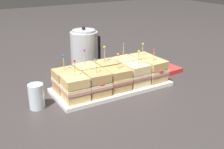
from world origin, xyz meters
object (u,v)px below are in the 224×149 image
at_px(serving_platter, 112,87).
at_px(sandwich_back_center, 107,72).
at_px(sandwich_back_far_right, 142,65).
at_px(sandwich_front_far_left, 75,88).
at_px(sandwich_front_center, 118,79).
at_px(sandwich_back_left, 87,76).
at_px(kettle_steel, 84,51).
at_px(sandwich_front_far_right, 154,70).
at_px(sandwich_front_right, 137,74).
at_px(sandwich_back_far_left, 66,80).
at_px(drinking_glass, 36,96).
at_px(napkin_stack, 169,69).
at_px(sandwich_back_right, 125,68).
at_px(sandwich_front_left, 97,83).

bearing_deg(serving_platter, sandwich_back_center, 89.21).
bearing_deg(sandwich_back_far_right, sandwich_front_far_left, -166.13).
relative_size(sandwich_front_center, sandwich_back_left, 0.95).
relative_size(sandwich_back_far_right, kettle_steel, 0.68).
height_order(sandwich_front_center, sandwich_front_far_right, sandwich_front_center).
relative_size(sandwich_front_right, sandwich_back_center, 0.95).
bearing_deg(sandwich_front_far_right, serving_platter, 166.21).
bearing_deg(sandwich_back_left, sandwich_front_center, -44.83).
xyz_separation_m(sandwich_back_far_left, drinking_glass, (-0.15, -0.06, -0.02)).
bearing_deg(napkin_stack, sandwich_front_far_left, -171.09).
distance_m(sandwich_back_far_left, sandwich_back_right, 0.32).
bearing_deg(sandwich_back_center, kettle_steel, 90.48).
xyz_separation_m(serving_platter, napkin_stack, (0.39, 0.04, 0.00)).
relative_size(sandwich_front_left, sandwich_back_right, 0.93).
bearing_deg(sandwich_back_center, sandwich_back_far_left, -179.92).
height_order(sandwich_front_center, sandwich_back_center, sandwich_back_center).
relative_size(sandwich_front_left, napkin_stack, 1.44).
relative_size(sandwich_back_center, drinking_glass, 1.72).
relative_size(sandwich_front_far_left, sandwich_back_far_left, 1.03).
distance_m(sandwich_back_right, napkin_stack, 0.29).
height_order(sandwich_back_center, sandwich_back_right, sandwich_back_center).
xyz_separation_m(sandwich_front_left, sandwich_front_center, (0.11, 0.00, -0.00)).
xyz_separation_m(serving_platter, kettle_steel, (-0.00, 0.30, 0.10)).
relative_size(kettle_steel, drinking_glass, 2.36).
height_order(serving_platter, sandwich_back_far_left, sandwich_back_far_left).
height_order(sandwich_back_right, kettle_steel, kettle_steel).
distance_m(sandwich_back_center, kettle_steel, 0.25).
height_order(sandwich_back_far_left, napkin_stack, sandwich_back_far_left).
bearing_deg(sandwich_back_far_right, drinking_glass, -173.78).
height_order(sandwich_front_far_right, kettle_steel, kettle_steel).
distance_m(serving_platter, sandwich_front_far_right, 0.22).
bearing_deg(sandwich_front_center, sandwich_back_far_right, 25.95).
bearing_deg(drinking_glass, sandwich_front_far_left, -14.86).
distance_m(sandwich_front_left, sandwich_back_center, 0.15).
bearing_deg(sandwich_front_far_left, sandwich_back_far_right, 13.87).
bearing_deg(drinking_glass, sandwich_front_right, -4.84).
distance_m(sandwich_front_center, sandwich_back_left, 0.15).
bearing_deg(sandwich_front_center, sandwich_back_far_left, 154.02).
distance_m(sandwich_front_far_left, sandwich_back_far_left, 0.10).
relative_size(sandwich_back_center, napkin_stack, 1.57).
distance_m(sandwich_front_center, sandwich_back_right, 0.15).
relative_size(sandwich_front_right, sandwich_back_right, 0.95).
xyz_separation_m(serving_platter, sandwich_back_center, (0.00, 0.05, 0.06)).
relative_size(sandwich_back_left, sandwich_back_right, 1.01).
xyz_separation_m(sandwich_front_left, sandwich_back_far_left, (-0.11, 0.10, -0.00)).
relative_size(drinking_glass, napkin_stack, 0.91).
bearing_deg(sandwich_back_left, serving_platter, -27.06).
relative_size(sandwich_front_far_left, sandwich_front_left, 1.05).
relative_size(sandwich_front_center, sandwich_back_right, 0.96).
bearing_deg(sandwich_front_center, sandwich_front_right, -0.17).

